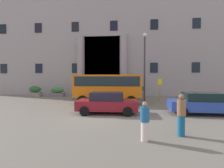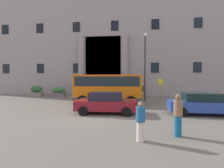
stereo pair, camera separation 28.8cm
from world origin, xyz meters
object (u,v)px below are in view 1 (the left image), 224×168
Objects in this scene: orange_minibus at (108,87)px; parked_sedan_second at (202,103)px; lamppost_plaza_centre at (145,61)px; bus_stop_sign at (160,87)px; pedestrian_man_crossing at (181,115)px; pedestrian_woman_with_bag at (145,121)px; hedge_planter_entrance_left at (105,92)px; hedge_planter_far_east at (57,92)px; scooter_by_planter at (87,102)px; parked_hatchback_near at (107,103)px; hedge_planter_west at (35,91)px; hedge_planter_east at (138,91)px.

orange_minibus is 8.13m from parked_sedan_second.
lamppost_plaza_centre is (3.67, 2.25, 2.58)m from orange_minibus.
pedestrian_man_crossing is at bearing -95.53° from bus_stop_sign.
lamppost_plaza_centre is (1.07, 11.70, 3.46)m from pedestrian_woman_with_bag.
hedge_planter_entrance_left is 6.38m from hedge_planter_far_east.
pedestrian_woman_with_bag reaches higher than scooter_by_planter.
hedge_planter_entrance_left is at bearing 149.53° from lamppost_plaza_centre.
lamppost_plaza_centre reaches higher than pedestrian_woman_with_bag.
parked_sedan_second is at bearing -48.88° from hedge_planter_entrance_left.
hedge_planter_far_east is 12.58m from parked_hatchback_near.
orange_minibus is at bearing -82.03° from pedestrian_woman_with_bag.
parked_hatchback_near reaches higher than hedge_planter_west.
bus_stop_sign is at bearing 107.88° from parked_sedan_second.
scooter_by_planter is at bearing -123.32° from hedge_planter_east.
parked_hatchback_near is at bearing -74.59° from pedestrian_woman_with_bag.
hedge_planter_far_east is 0.98× the size of scooter_by_planter.
hedge_planter_west is at bearing -56.01° from pedestrian_woman_with_bag.
scooter_by_planter is 8.81m from pedestrian_man_crossing.
scooter_by_planter is (5.85, -7.45, -0.16)m from hedge_planter_far_east.
scooter_by_planter is (-2.03, 2.35, -0.30)m from parked_hatchback_near.
pedestrian_woman_with_bag is (-0.49, -14.44, -0.05)m from hedge_planter_east.
bus_stop_sign is 6.52m from parked_sedan_second.
bus_stop_sign is 1.54× the size of pedestrian_woman_with_bag.
scooter_by_planter is at bearing -51.87° from hedge_planter_far_east.
hedge_planter_far_east is 9.47m from scooter_by_planter.
hedge_planter_entrance_left is 0.50× the size of parked_hatchback_near.
pedestrian_man_crossing reaches higher than parked_sedan_second.
lamppost_plaza_centre reaches higher than hedge_planter_far_east.
orange_minibus reaches higher than scooter_by_planter.
hedge_planter_west is 0.39× the size of parked_sedan_second.
hedge_planter_west is 19.80m from pedestrian_woman_with_bag.
parked_sedan_second is (1.70, -6.25, -0.74)m from bus_stop_sign.
hedge_planter_far_east is 0.46× the size of parked_hatchback_near.
orange_minibus is at bearing -35.98° from hedge_planter_far_east.
bus_stop_sign reaches higher than parked_hatchback_near.
pedestrian_woman_with_bag is (13.10, -14.85, 0.09)m from hedge_planter_west.
pedestrian_woman_with_bag is at bearing -48.59° from hedge_planter_west.
hedge_planter_east is 0.39× the size of parked_sedan_second.
parked_hatchback_near is (0.49, -4.43, -0.90)m from orange_minibus.
hedge_planter_far_east is (3.10, -0.02, -0.06)m from hedge_planter_west.
hedge_planter_west is 14.73m from parked_hatchback_near.
orange_minibus is 2.64× the size of bus_stop_sign.
pedestrian_woman_with_bag reaches higher than parked_sedan_second.
lamppost_plaza_centre is at bearing -12.92° from pedestrian_man_crossing.
parked_hatchback_near is 5.70m from pedestrian_man_crossing.
pedestrian_man_crossing is at bearing -50.60° from hedge_planter_far_east.
hedge_planter_entrance_left is at bearing 155.39° from bus_stop_sign.
hedge_planter_entrance_left is 6.49m from lamppost_plaza_centre.
hedge_planter_far_east is 0.26× the size of lamppost_plaza_centre.
orange_minibus is 5.93m from hedge_planter_east.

